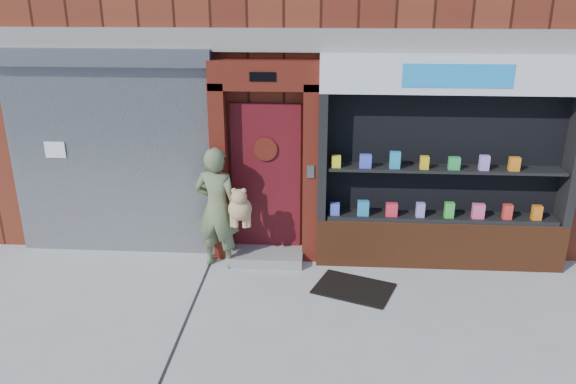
{
  "coord_description": "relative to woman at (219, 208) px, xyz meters",
  "views": [
    {
      "loc": [
        0.06,
        -5.7,
        3.8
      ],
      "look_at": [
        -0.37,
        1.0,
        1.35
      ],
      "focal_mm": 35.0,
      "sensor_mm": 36.0,
      "label": 1
    }
  ],
  "objects": [
    {
      "name": "ground",
      "position": [
        1.37,
        -1.53,
        -0.89
      ],
      "size": [
        80.0,
        80.0,
        0.0
      ],
      "primitive_type": "plane",
      "color": "#9E9E99",
      "rests_on": "ground"
    },
    {
      "name": "shutter_bay",
      "position": [
        -1.63,
        0.39,
        0.83
      ],
      "size": [
        3.1,
        0.3,
        3.04
      ],
      "color": "gray",
      "rests_on": "ground"
    },
    {
      "name": "red_door_bay",
      "position": [
        0.62,
        0.33,
        0.56
      ],
      "size": [
        1.52,
        0.58,
        2.9
      ],
      "color": "#4A140C",
      "rests_on": "ground"
    },
    {
      "name": "pharmacy_bay",
      "position": [
        3.12,
        0.28,
        0.48
      ],
      "size": [
        3.5,
        0.41,
        3.0
      ],
      "color": "brown",
      "rests_on": "ground"
    },
    {
      "name": "woman",
      "position": [
        0.0,
        0.0,
        0.0
      ],
      "size": [
        0.88,
        0.59,
        1.77
      ],
      "color": "#616E48",
      "rests_on": "ground"
    },
    {
      "name": "doormat",
      "position": [
        1.89,
        -0.58,
        -0.88
      ],
      "size": [
        1.17,
        1.0,
        0.02
      ],
      "primitive_type": "cube",
      "rotation": [
        0.0,
        0.0,
        -0.37
      ],
      "color": "black",
      "rests_on": "ground"
    }
  ]
}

